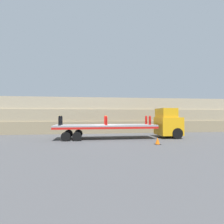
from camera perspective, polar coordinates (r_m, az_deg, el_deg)
The scene contains 13 objects.
ground_plane at distance 17.55m, azimuth -2.08°, elevation -8.70°, with size 120.00×120.00×0.00m, color #474749.
rock_cliff at distance 23.73m, azimuth -3.58°, elevation -1.08°, with size 60.00×3.30×4.62m.
truck_cab at distance 19.22m, azimuth 17.97°, elevation -3.46°, with size 2.24×2.59×3.05m.
flatbed_trailer at distance 17.39m, azimuth -3.96°, elevation -4.98°, with size 9.95×2.66×1.39m.
fire_hydrant_black_near_0 at distance 16.96m, azimuth -16.76°, elevation -2.75°, with size 0.28×0.50×0.90m.
fire_hydrant_black_far_0 at distance 18.08m, azimuth -16.20°, elevation -2.63°, with size 0.28×0.50×0.90m.
fire_hydrant_red_near_1 at distance 16.84m, azimuth -1.88°, elevation -2.80°, with size 0.28×0.50×0.90m.
fire_hydrant_red_far_1 at distance 17.96m, azimuth -2.25°, elevation -2.68°, with size 0.28×0.50×0.90m.
fire_hydrant_red_near_2 at distance 17.82m, azimuth 12.26°, elevation -2.67°, with size 0.28×0.50×0.90m.
fire_hydrant_red_far_2 at distance 18.88m, azimuth 11.09°, elevation -2.58°, with size 0.28×0.50×0.90m.
cargo_strap_rear at distance 17.51m, azimuth -16.47°, elevation -1.16°, with size 0.05×2.77×0.01m.
cargo_strap_middle at distance 17.39m, azimuth -2.07°, elevation -1.20°, with size 0.05×2.77×0.01m.
traffic_cone at distance 14.65m, azimuth 14.65°, elevation -9.12°, with size 0.47×0.47×0.57m.
Camera 1 is at (-1.71, -17.31, 2.37)m, focal length 28.00 mm.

